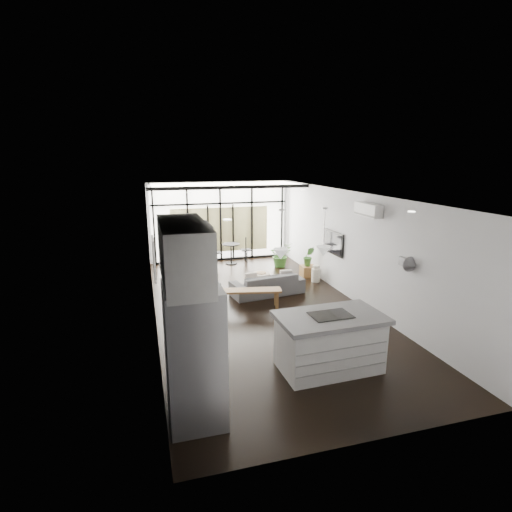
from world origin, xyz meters
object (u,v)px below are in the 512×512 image
pouf (261,280)px  fridge (194,354)px  sofa (267,280)px  tv (333,243)px  island (329,342)px  console_bench (251,299)px  milk_can (316,273)px

pouf → fridge: bearing=-115.5°
sofa → tv: (1.97, 0.09, 0.91)m
island → pouf: island is taller
tv → sofa: bearing=-177.5°
fridge → island: bearing=16.4°
fridge → console_bench: (1.86, 3.88, -0.75)m
island → tv: tv is taller
fridge → tv: (4.53, 4.85, 0.31)m
fridge → console_bench: 4.37m
sofa → console_bench: (-0.71, -0.88, -0.14)m
island → fridge: size_ratio=0.93×
pouf → milk_can: size_ratio=1.04×
pouf → tv: (1.96, -0.52, 1.09)m
pouf → milk_can: milk_can is taller
milk_can → pouf: bearing=-178.3°
sofa → console_bench: size_ratio=1.32×
sofa → console_bench: sofa is taller
island → fridge: fridge is taller
island → milk_can: size_ratio=3.63×
fridge → sofa: size_ratio=1.00×
island → fridge: bearing=-165.5°
island → fridge: 2.57m
milk_can → tv: 1.22m
console_bench → milk_can: bearing=43.9°
console_bench → tv: 3.03m
fridge → tv: size_ratio=1.80×
fridge → pouf: size_ratio=3.78×
tv → pouf: bearing=165.1°
pouf → milk_can: bearing=1.7°
console_bench → pouf: bearing=76.2°
fridge → console_bench: size_ratio=1.32×
tv → console_bench: bearing=-160.1°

